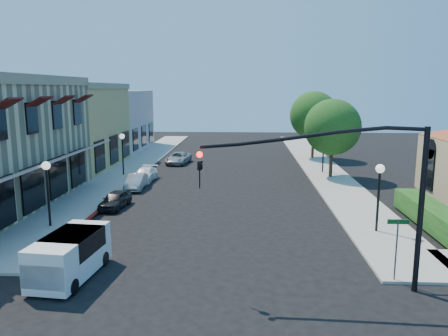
{
  "coord_description": "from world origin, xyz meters",
  "views": [
    {
      "loc": [
        1.81,
        -13.68,
        7.28
      ],
      "look_at": [
        0.52,
        11.88,
        2.6
      ],
      "focal_mm": 35.0,
      "sensor_mm": 36.0,
      "label": 1
    }
  ],
  "objects_px": {
    "lamppost_left_far": "(122,144)",
    "parked_car_c": "(145,175)",
    "signal_mast_arm": "(361,181)",
    "parked_car_b": "(136,182)",
    "parked_car_a": "(115,200)",
    "parked_car_d": "(178,158)",
    "lamppost_right_near": "(379,181)",
    "street_tree_a": "(332,127)",
    "white_van": "(69,254)",
    "lamppost_left_near": "(47,177)",
    "street_name_sign": "(397,240)",
    "lamppost_right_far": "(324,142)",
    "street_tree_b": "(314,115)"
  },
  "relations": [
    {
      "from": "lamppost_left_near",
      "to": "parked_car_c",
      "type": "relative_size",
      "value": 0.98
    },
    {
      "from": "street_tree_a",
      "to": "lamppost_right_far",
      "type": "relative_size",
      "value": 1.82
    },
    {
      "from": "lamppost_right_far",
      "to": "parked_car_c",
      "type": "relative_size",
      "value": 0.98
    },
    {
      "from": "white_van",
      "to": "parked_car_b",
      "type": "relative_size",
      "value": 1.21
    },
    {
      "from": "street_name_sign",
      "to": "lamppost_right_far",
      "type": "relative_size",
      "value": 0.7
    },
    {
      "from": "lamppost_left_near",
      "to": "white_van",
      "type": "height_order",
      "value": "lamppost_left_near"
    },
    {
      "from": "signal_mast_arm",
      "to": "parked_car_d",
      "type": "xyz_separation_m",
      "value": [
        -10.66,
        26.81,
        -3.53
      ]
    },
    {
      "from": "lamppost_left_far",
      "to": "parked_car_a",
      "type": "xyz_separation_m",
      "value": [
        2.3,
        -10.0,
        -2.21
      ]
    },
    {
      "from": "parked_car_b",
      "to": "parked_car_a",
      "type": "bearing_deg",
      "value": -91.3
    },
    {
      "from": "white_van",
      "to": "parked_car_d",
      "type": "distance_m",
      "value": 26.35
    },
    {
      "from": "street_tree_a",
      "to": "parked_car_a",
      "type": "distance_m",
      "value": 18.4
    },
    {
      "from": "street_tree_a",
      "to": "street_name_sign",
      "type": "xyz_separation_m",
      "value": [
        -1.3,
        -19.8,
        -2.5
      ]
    },
    {
      "from": "lamppost_left_near",
      "to": "parked_car_d",
      "type": "height_order",
      "value": "lamppost_left_near"
    },
    {
      "from": "signal_mast_arm",
      "to": "lamppost_left_near",
      "type": "xyz_separation_m",
      "value": [
        -14.36,
        6.5,
        -1.35
      ]
    },
    {
      "from": "lamppost_right_near",
      "to": "white_van",
      "type": "xyz_separation_m",
      "value": [
        -13.46,
        -6.04,
        -1.74
      ]
    },
    {
      "from": "lamppost_right_near",
      "to": "parked_car_d",
      "type": "xyz_separation_m",
      "value": [
        -13.3,
        20.3,
        -2.18
      ]
    },
    {
      "from": "parked_car_c",
      "to": "parked_car_d",
      "type": "relative_size",
      "value": 0.91
    },
    {
      "from": "white_van",
      "to": "parked_car_c",
      "type": "relative_size",
      "value": 1.12
    },
    {
      "from": "lamppost_right_near",
      "to": "white_van",
      "type": "relative_size",
      "value": 0.88
    },
    {
      "from": "street_tree_a",
      "to": "lamppost_left_near",
      "type": "bearing_deg",
      "value": -141.02
    },
    {
      "from": "parked_car_c",
      "to": "parked_car_d",
      "type": "bearing_deg",
      "value": 83.17
    },
    {
      "from": "parked_car_a",
      "to": "signal_mast_arm",
      "type": "bearing_deg",
      "value": -35.09
    },
    {
      "from": "lamppost_right_near",
      "to": "parked_car_a",
      "type": "relative_size",
      "value": 1.15
    },
    {
      "from": "white_van",
      "to": "parked_car_c",
      "type": "height_order",
      "value": "white_van"
    },
    {
      "from": "street_tree_b",
      "to": "white_van",
      "type": "relative_size",
      "value": 1.73
    },
    {
      "from": "street_name_sign",
      "to": "parked_car_a",
      "type": "height_order",
      "value": "street_name_sign"
    },
    {
      "from": "signal_mast_arm",
      "to": "white_van",
      "type": "bearing_deg",
      "value": 177.55
    },
    {
      "from": "parked_car_b",
      "to": "lamppost_left_far",
      "type": "bearing_deg",
      "value": 114.33
    },
    {
      "from": "parked_car_b",
      "to": "street_tree_a",
      "type": "bearing_deg",
      "value": 16.42
    },
    {
      "from": "lamppost_right_far",
      "to": "street_tree_b",
      "type": "bearing_deg",
      "value": 87.85
    },
    {
      "from": "lamppost_right_near",
      "to": "street_tree_a",
      "type": "bearing_deg",
      "value": 88.77
    },
    {
      "from": "street_tree_a",
      "to": "parked_car_d",
      "type": "bearing_deg",
      "value": 155.13
    },
    {
      "from": "parked_car_d",
      "to": "parked_car_a",
      "type": "bearing_deg",
      "value": -87.44
    },
    {
      "from": "street_name_sign",
      "to": "lamppost_left_far",
      "type": "relative_size",
      "value": 0.7
    },
    {
      "from": "lamppost_left_far",
      "to": "parked_car_c",
      "type": "relative_size",
      "value": 0.98
    },
    {
      "from": "street_tree_a",
      "to": "street_tree_b",
      "type": "height_order",
      "value": "street_tree_b"
    },
    {
      "from": "parked_car_a",
      "to": "parked_car_c",
      "type": "bearing_deg",
      "value": 95.97
    },
    {
      "from": "street_tree_a",
      "to": "lamppost_right_near",
      "type": "height_order",
      "value": "street_tree_a"
    },
    {
      "from": "parked_car_a",
      "to": "parked_car_c",
      "type": "height_order",
      "value": "parked_car_a"
    },
    {
      "from": "street_name_sign",
      "to": "parked_car_d",
      "type": "bearing_deg",
      "value": 115.23
    },
    {
      "from": "parked_car_c",
      "to": "parked_car_b",
      "type": "bearing_deg",
      "value": -87.26
    },
    {
      "from": "street_tree_b",
      "to": "lamppost_left_far",
      "type": "bearing_deg",
      "value": -149.97
    },
    {
      "from": "signal_mast_arm",
      "to": "parked_car_d",
      "type": "distance_m",
      "value": 29.07
    },
    {
      "from": "signal_mast_arm",
      "to": "parked_car_b",
      "type": "bearing_deg",
      "value": 127.5
    },
    {
      "from": "white_van",
      "to": "parked_car_a",
      "type": "height_order",
      "value": "white_van"
    },
    {
      "from": "lamppost_right_near",
      "to": "parked_car_a",
      "type": "height_order",
      "value": "lamppost_right_near"
    },
    {
      "from": "parked_car_c",
      "to": "street_tree_b",
      "type": "bearing_deg",
      "value": 41.4
    },
    {
      "from": "street_tree_b",
      "to": "parked_car_a",
      "type": "height_order",
      "value": "street_tree_b"
    },
    {
      "from": "lamppost_left_far",
      "to": "lamppost_right_far",
      "type": "relative_size",
      "value": 1.0
    },
    {
      "from": "lamppost_left_far",
      "to": "parked_car_d",
      "type": "bearing_deg",
      "value": 59.59
    }
  ]
}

